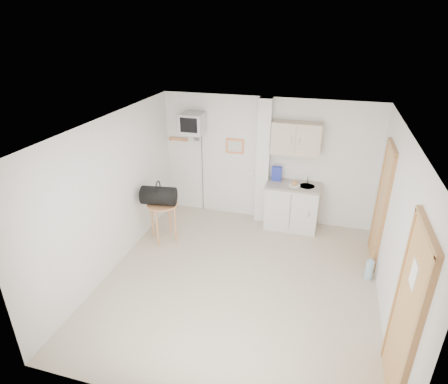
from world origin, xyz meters
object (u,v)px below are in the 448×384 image
(crt_television, at_px, (193,124))
(duffel_bag, at_px, (159,196))
(water_bottle, at_px, (369,270))
(round_table, at_px, (163,209))

(crt_television, distance_m, duffel_bag, 1.60)
(water_bottle, bearing_deg, round_table, 176.69)
(crt_television, distance_m, water_bottle, 4.10)
(round_table, bearing_deg, water_bottle, -3.31)
(crt_television, bearing_deg, water_bottle, -21.91)
(round_table, relative_size, water_bottle, 2.02)
(crt_television, distance_m, round_table, 1.77)
(round_table, xyz_separation_m, duffel_bag, (-0.04, -0.04, 0.29))
(crt_television, height_order, water_bottle, crt_television)
(duffel_bag, bearing_deg, round_table, 37.83)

